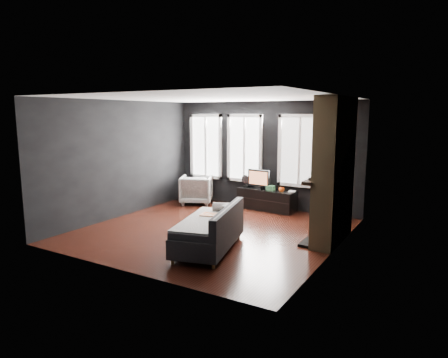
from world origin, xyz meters
The scene contains 18 objects.
floor centered at (0.00, 0.00, 0.00)m, with size 5.00×5.00×0.00m, color black.
ceiling centered at (0.00, 0.00, 2.70)m, with size 5.00×5.00×0.00m, color white.
wall_back centered at (0.00, 2.50, 1.35)m, with size 5.00×0.02×2.70m, color black.
wall_left centered at (-2.50, 0.00, 1.35)m, with size 0.02×5.00×2.70m, color black.
wall_right centered at (2.50, 0.00, 1.35)m, with size 0.02×5.00×2.70m, color black.
windows centered at (-0.45, 2.46, 2.38)m, with size 4.00×0.16×1.76m, color white, non-canonical shape.
fireplace centered at (2.30, 0.60, 1.35)m, with size 0.70×1.62×2.70m, color #93724C, non-canonical shape.
sofa centered at (0.56, -1.00, 0.40)m, with size 0.93×1.85×0.80m, color black, non-canonical shape.
stripe_pillow centered at (0.65, -0.55, 0.57)m, with size 0.08×0.33×0.33m, color gray.
armchair centered at (-1.73, 1.95, 0.41)m, with size 0.81×0.75×0.83m, color white.
media_console centered at (0.20, 2.24, 0.26)m, with size 1.51×0.47×0.52m, color black, non-canonical shape.
monitor centered at (-0.03, 2.25, 0.79)m, with size 0.61×0.13×0.54m, color black, non-canonical shape.
desk_fan centered at (-0.44, 2.33, 0.68)m, with size 0.22×0.22×0.32m, color #9A9A9A, non-canonical shape.
mug centered at (0.64, 2.12, 0.59)m, with size 0.14×0.11×0.14m, color orange.
book centered at (0.77, 2.27, 0.63)m, with size 0.17×0.02×0.23m, color #BFAF93.
storage_box centered at (0.31, 2.22, 0.57)m, with size 0.20×0.13×0.11m, color #357342.
mantel_vase centered at (2.05, 1.05, 1.32)m, with size 0.18×0.19×0.18m, color yellow.
mantel_clock centered at (2.05, 0.05, 1.25)m, with size 0.12×0.12×0.04m, color black.
Camera 1 is at (4.25, -6.75, 2.40)m, focal length 32.00 mm.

